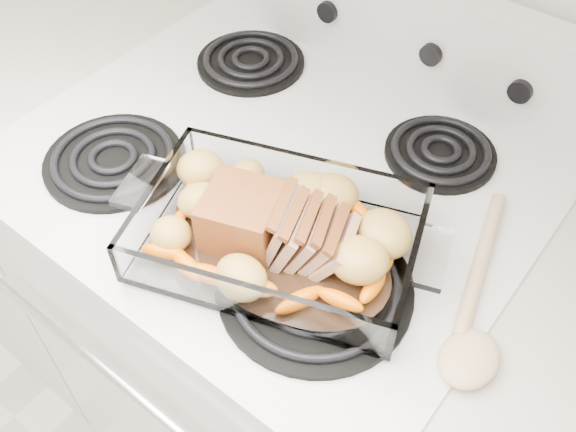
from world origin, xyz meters
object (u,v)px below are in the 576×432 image
Objects in this scene: baking_dish at (279,240)px; pork_roast at (267,220)px; counter_left at (73,181)px; electric_range at (281,319)px.

baking_dish is 1.81× the size of pork_roast.
pork_roast is (-0.02, -0.00, 0.03)m from baking_dish.
pork_roast reaches higher than baking_dish.
baking_dish is 0.03m from pork_roast.
electric_range is at bearing 0.10° from counter_left.
electric_range is 0.51m from baking_dish.
baking_dish reaches higher than counter_left.
electric_range is 3.15× the size of baking_dish.
electric_range is 1.20× the size of counter_left.
counter_left is 2.63× the size of baking_dish.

